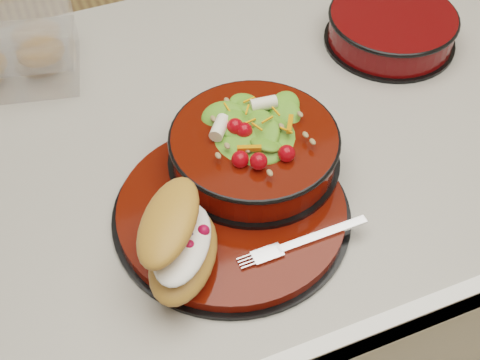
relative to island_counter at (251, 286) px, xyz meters
name	(u,v)px	position (x,y,z in m)	size (l,w,h in m)	color
island_counter	(251,286)	(0.00, 0.00, 0.00)	(1.24, 0.74, 0.90)	white
dinner_plate	(232,211)	(-0.10, -0.15, 0.46)	(0.31, 0.31, 0.02)	black
salad_bowl	(254,143)	(-0.04, -0.09, 0.50)	(0.23, 0.23, 0.10)	black
croissant	(181,241)	(-0.18, -0.21, 0.51)	(0.14, 0.17, 0.08)	#BD7239
fork	(306,240)	(-0.03, -0.24, 0.47)	(0.15, 0.02, 0.00)	silver
pastry_box	(9,50)	(-0.30, 0.24, 0.49)	(0.22, 0.18, 0.09)	white
extra_bowl	(392,27)	(0.28, 0.09, 0.48)	(0.21, 0.21, 0.05)	black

